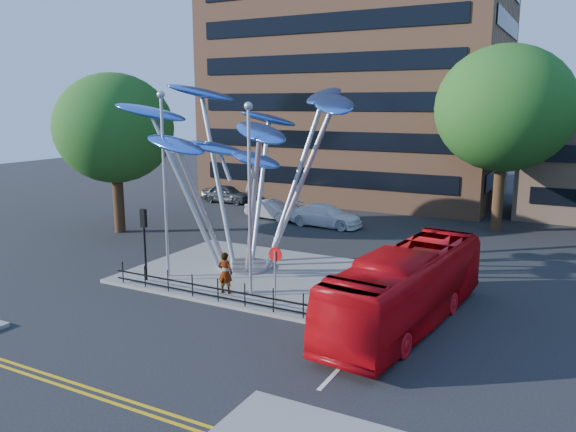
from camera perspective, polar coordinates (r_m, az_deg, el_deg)
The scene contains 18 objects.
ground at distance 22.82m, azimuth -8.89°, elevation -10.32°, with size 120.00×120.00×0.00m, color black.
traffic_island at distance 28.01m, azimuth -3.17°, elevation -5.89°, with size 12.00×9.00×0.15m, color slate.
double_yellow_near at distance 18.82m, azimuth -20.31°, elevation -15.82°, with size 40.00×0.12×0.01m, color gold.
double_yellow_far at distance 18.65m, azimuth -21.02°, elevation -16.14°, with size 40.00×0.12×0.01m, color gold.
brick_tower at distance 52.80m, azimuth 7.15°, elevation 18.50°, with size 25.00×15.00×30.00m, color #915D3F.
tree_right at distance 39.17m, azimuth 21.14°, elevation 10.12°, with size 8.80×8.80×12.11m.
tree_left at distance 38.04m, azimuth -17.24°, elevation 8.48°, with size 7.60×7.60×10.32m.
leaf_sculpture at distance 27.93m, azimuth -4.49°, elevation 8.24°, with size 12.72×9.54×9.51m.
street_lamp_left at distance 26.94m, azimuth -12.48°, elevation 4.66°, with size 0.36×0.36×8.80m.
street_lamp_right at distance 23.64m, azimuth -3.94°, elevation 3.35°, with size 0.36×0.36×8.30m.
traffic_light_island at distance 26.98m, azimuth -14.42°, elevation -1.33°, with size 0.28×0.18×3.42m.
no_entry_sign_island at distance 23.18m, azimuth -1.30°, elevation -5.09°, with size 0.60×0.10×2.45m.
pedestrian_railing_front at distance 24.47m, azimuth -8.43°, elevation -7.42°, with size 10.00×0.06×1.00m.
red_bus at distance 22.04m, azimuth 11.96°, elevation -7.12°, with size 2.50×10.67×2.97m, color #B7080F.
pedestrian at distance 24.90m, azimuth -6.40°, elevation -5.75°, with size 0.68×0.44×1.86m, color gray.
parked_car_left at distance 48.44m, azimuth -6.25°, elevation 2.27°, with size 1.81×4.51×1.54m, color #42454A.
parked_car_mid at distance 41.28m, azimuth -1.64°, elevation 0.63°, with size 1.46×4.19×1.38m, color #B5B6BD.
parked_car_right at distance 38.93m, azimuth 3.85°, elevation 0.05°, with size 2.12×5.20×1.51m, color white.
Camera 1 is at (12.88, -16.86, 8.38)m, focal length 35.00 mm.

